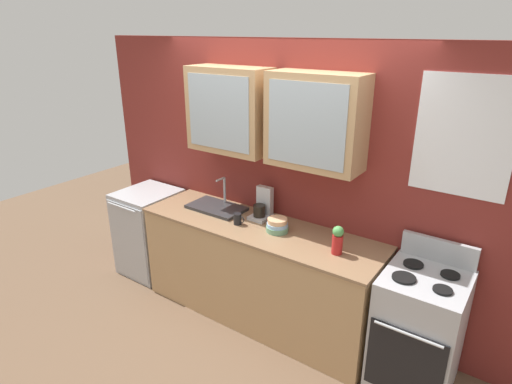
% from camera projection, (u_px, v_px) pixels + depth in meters
% --- Properties ---
extents(ground_plane, '(10.00, 10.00, 0.00)m').
position_uv_depth(ground_plane, '(258.00, 314.00, 4.11)').
color(ground_plane, brown).
extents(back_wall_unit, '(4.25, 0.43, 2.51)m').
position_uv_depth(back_wall_unit, '(279.00, 165.00, 3.84)').
color(back_wall_unit, maroon).
rests_on(back_wall_unit, ground_plane).
extents(counter, '(2.28, 0.66, 0.94)m').
position_uv_depth(counter, '(258.00, 272.00, 3.94)').
color(counter, tan).
rests_on(counter, ground_plane).
extents(stove_range, '(0.57, 0.65, 1.12)m').
position_uv_depth(stove_range, '(418.00, 331.00, 3.16)').
color(stove_range, '#ADAFB5').
rests_on(stove_range, ground_plane).
extents(sink_faucet, '(0.55, 0.32, 0.29)m').
position_uv_depth(sink_faucet, '(217.00, 207.00, 4.12)').
color(sink_faucet, '#2D2D30').
rests_on(sink_faucet, counter).
extents(bowl_stack, '(0.19, 0.19, 0.12)m').
position_uv_depth(bowl_stack, '(277.00, 225.00, 3.65)').
color(bowl_stack, '#669972').
rests_on(bowl_stack, counter).
extents(vase, '(0.09, 0.09, 0.23)m').
position_uv_depth(vase, '(338.00, 240.00, 3.27)').
color(vase, '#B21E1E').
rests_on(vase, counter).
extents(cup_near_sink, '(0.11, 0.07, 0.10)m').
position_uv_depth(cup_near_sink, '(238.00, 219.00, 3.79)').
color(cup_near_sink, black).
rests_on(cup_near_sink, counter).
extents(dishwasher, '(0.57, 0.65, 0.94)m').
position_uv_depth(dishwasher, '(150.00, 232.00, 4.72)').
color(dishwasher, '#ADAFB5').
rests_on(dishwasher, ground_plane).
extents(coffee_maker, '(0.17, 0.20, 0.29)m').
position_uv_depth(coffee_maker, '(262.00, 207.00, 3.90)').
color(coffee_maker, '#B7B7BC').
rests_on(coffee_maker, counter).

